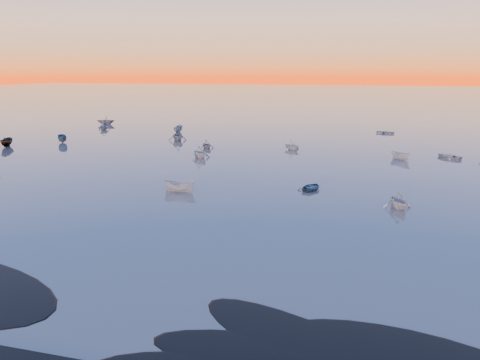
% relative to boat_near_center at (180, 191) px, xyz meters
% --- Properties ---
extents(ground, '(600.00, 600.00, 0.00)m').
position_rel_boat_near_center_xyz_m(ground, '(7.87, 73.91, 0.00)').
color(ground, '#695F58').
rests_on(ground, ground).
extents(mud_lobes, '(140.00, 6.00, 0.07)m').
position_rel_boat_near_center_xyz_m(mud_lobes, '(7.87, -27.09, 0.01)').
color(mud_lobes, black).
rests_on(mud_lobes, ground).
extents(moored_fleet, '(124.00, 58.00, 1.20)m').
position_rel_boat_near_center_xyz_m(moored_fleet, '(7.87, 26.91, 0.00)').
color(moored_fleet, silver).
rests_on(moored_fleet, ground).
extents(boat_near_center, '(1.71, 3.62, 1.22)m').
position_rel_boat_near_center_xyz_m(boat_near_center, '(0.00, 0.00, 0.00)').
color(boat_near_center, silver).
rests_on(boat_near_center, ground).
extents(boat_near_right, '(3.72, 2.62, 1.19)m').
position_rel_boat_near_center_xyz_m(boat_near_right, '(22.21, -0.36, 0.00)').
color(boat_near_right, silver).
rests_on(boat_near_right, ground).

